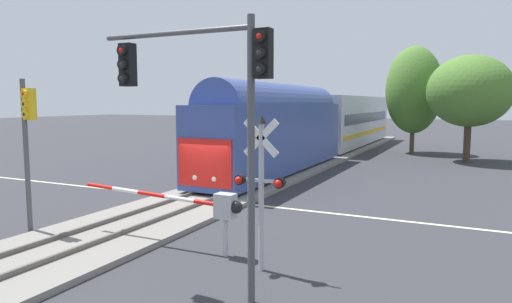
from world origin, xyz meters
TOP-DOWN VIEW (x-y plane):
  - ground_plane at (0.00, 0.00)m, footprint 220.00×220.00m
  - road_centre_stripe at (0.00, 0.00)m, footprint 44.00×0.20m
  - railway_track at (0.00, 0.00)m, footprint 4.40×80.00m
  - commuter_train at (0.00, 17.35)m, footprint 3.04×37.91m
  - crossing_gate_near at (3.79, -6.12)m, footprint 5.73×0.40m
  - crossing_signal_mast at (5.78, -6.70)m, footprint 1.36×0.44m
  - traffic_signal_near_right at (5.36, -8.52)m, footprint 4.27×0.38m
  - traffic_signal_median at (-2.30, -7.09)m, footprint 0.53×0.38m
  - oak_far_right at (10.31, 19.28)m, footprint 5.94×5.94m
  - elm_centre_background at (5.99, 23.65)m, footprint 4.68×4.68m

SIDE VIEW (x-z plane):
  - ground_plane at x=0.00m, z-range 0.00..0.00m
  - road_centre_stripe at x=0.00m, z-range 0.00..0.01m
  - railway_track at x=0.00m, z-range -0.06..0.26m
  - crossing_gate_near at x=3.79m, z-range 0.51..2.31m
  - crossing_signal_mast at x=5.78m, z-range 0.44..4.48m
  - commuter_train at x=0.00m, z-range 0.21..5.37m
  - traffic_signal_median at x=-2.30m, z-range 0.87..5.96m
  - traffic_signal_near_right at x=5.36m, z-range 1.54..7.66m
  - oak_far_right at x=10.31m, z-range 1.28..9.03m
  - elm_centre_background at x=5.99m, z-range 0.85..9.93m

